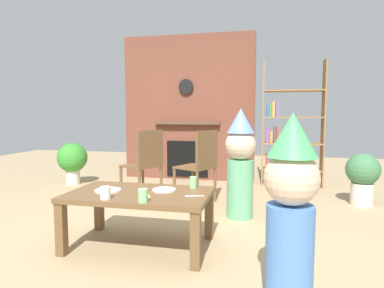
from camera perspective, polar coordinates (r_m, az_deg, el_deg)
ground_plane at (r=3.04m, az=-4.54°, el=-15.75°), size 12.00×12.00×0.00m
brick_fireplace_feature at (r=5.46m, az=-0.62°, el=6.29°), size 2.20×0.28×2.40m
bookshelf at (r=5.14m, az=16.40°, el=2.43°), size 0.90×0.28×1.90m
coffee_table at (r=2.71m, az=-9.24°, el=-9.80°), size 1.15×0.68×0.46m
paper_cup_near_left at (r=2.79m, az=0.20°, el=-6.81°), size 0.06×0.06×0.10m
paper_cup_near_right at (r=2.38m, az=-8.63°, el=-9.01°), size 0.07×0.07×0.10m
paper_cup_center at (r=2.52m, az=-15.09°, el=-8.35°), size 0.08×0.08×0.09m
paper_plate_front at (r=2.72m, az=-4.98°, el=-8.07°), size 0.20×0.20×0.01m
paper_plate_rear at (r=2.78m, az=-14.67°, el=-7.92°), size 0.21×0.21×0.01m
birthday_cake_slice at (r=2.51m, az=-8.43°, el=-8.48°), size 0.10×0.10×0.08m
table_fork at (r=2.53m, az=0.44°, el=-9.16°), size 0.15×0.06×0.01m
child_with_cone_hat at (r=1.89m, az=17.07°, el=-10.54°), size 0.30×0.30×1.10m
child_in_pink at (r=3.42m, az=8.53°, el=-2.90°), size 0.32×0.32×1.15m
dining_chair_left at (r=4.08m, az=-8.21°, el=-2.99°), size 0.54×0.54×0.90m
dining_chair_middle at (r=3.94m, az=1.55°, el=-3.24°), size 0.54×0.54×0.90m
potted_plant_tall at (r=4.39m, az=27.97°, el=-4.90°), size 0.39×0.39×0.63m
potted_plant_short at (r=5.38m, az=-20.43°, el=-2.59°), size 0.46×0.46×0.65m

